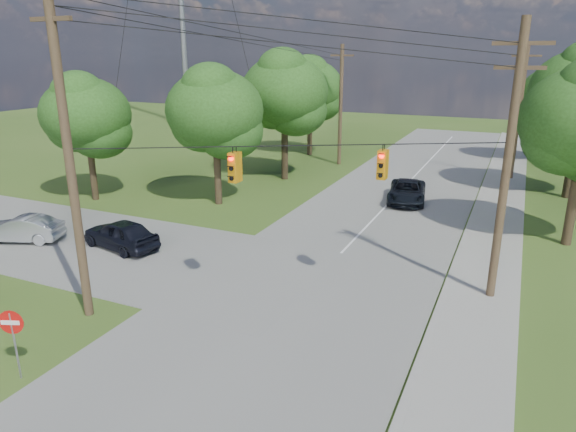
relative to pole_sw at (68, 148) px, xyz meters
The scene contains 18 objects.
ground 7.75m from the pole_sw, ahead, with size 140.00×140.00×0.00m, color #38571D.
main_road 10.16m from the pole_sw, 34.88° to the left, with size 10.00×100.00×0.03m, color gray.
sidewalk_east 15.37m from the pole_sw, 19.08° to the left, with size 2.60×100.00×0.12m, color gray.
pole_sw is the anchor object (origin of this frame).
pole_ne 15.51m from the pole_sw, 29.38° to the left, with size 2.00×0.32×10.50m.
pole_north_e 32.55m from the pole_sw, 65.48° to the left, with size 2.00×0.32×10.00m.
pole_north_w 29.62m from the pole_sw, 90.77° to the left, with size 2.00×0.32×10.00m.
power_lines 13.04m from the pole_sw, 61.30° to the left, with size 13.93×29.62×4.93m.
traffic_signals 8.24m from the pole_sw, 29.38° to the left, with size 4.91×3.27×1.05m.
tree_w_near 14.99m from the pole_sw, 103.11° to the left, with size 6.00×6.00×8.40m.
tree_w_mid 22.73m from the pole_sw, 96.06° to the left, with size 6.40×6.40×9.22m.
tree_w_far 32.90m from the pole_sw, 97.69° to the left, with size 6.00×6.00×8.73m.
tree_e_far 40.90m from the pole_sw, 66.82° to the left, with size 5.80×5.80×8.32m.
tree_cross_n 16.64m from the pole_sw, 133.29° to the left, with size 5.60×5.60×7.91m.
car_cross_dark 8.69m from the pole_sw, 121.59° to the left, with size 1.74×4.33×1.47m, color black.
car_cross_silver 11.34m from the pole_sw, 153.41° to the left, with size 1.41×4.04×1.33m, color #ABAEB2.
car_main_north 22.04m from the pole_sw, 69.27° to the left, with size 2.28×4.95×1.38m, color black.
do_not_enter_sign 6.08m from the pole_sw, 74.02° to the right, with size 0.71×0.30×2.25m.
Camera 1 is at (9.22, -12.11, 9.28)m, focal length 32.00 mm.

